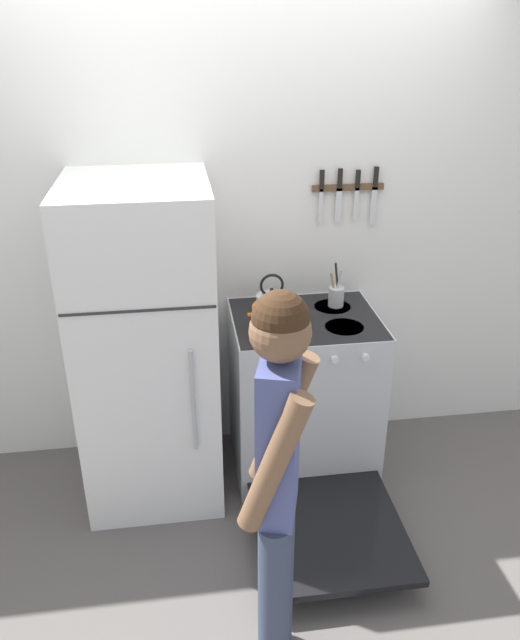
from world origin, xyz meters
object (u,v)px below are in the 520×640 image
object	(u,v)px
refrigerator	(147,347)
person	(278,480)
dutch_oven_pot	(277,319)
utensil_jar	(336,296)
tea_kettle	(272,300)
stove_range	(305,398)

from	to	relation	value
refrigerator	person	distance (m)	1.25
dutch_oven_pot	utensil_jar	bearing A→B (deg)	34.95
tea_kettle	dutch_oven_pot	bearing A→B (deg)	-93.19
dutch_oven_pot	utensil_jar	xyz separation A→B (m)	(0.36, 0.25, -0.01)
stove_range	person	distance (m)	1.30
refrigerator	utensil_jar	xyz separation A→B (m)	(1.00, 0.17, 0.14)
refrigerator	utensil_jar	size ratio (longest dim) A/B	6.63
stove_range	utensil_jar	world-z (taller)	utensil_jar
refrigerator	tea_kettle	size ratio (longest dim) A/B	8.06
utensil_jar	person	world-z (taller)	person
dutch_oven_pot	tea_kettle	distance (m)	0.25
stove_range	dutch_oven_pot	world-z (taller)	dutch_oven_pot
utensil_jar	refrigerator	bearing A→B (deg)	-170.11
dutch_oven_pot	utensil_jar	world-z (taller)	utensil_jar
person	dutch_oven_pot	bearing A→B (deg)	6.78
dutch_oven_pot	stove_range	bearing A→B (deg)	26.12
refrigerator	stove_range	size ratio (longest dim) A/B	1.23
dutch_oven_pot	tea_kettle	size ratio (longest dim) A/B	1.41
refrigerator	stove_range	distance (m)	0.89
refrigerator	person	size ratio (longest dim) A/B	1.04
stove_range	person	xyz separation A→B (m)	(-0.35, -1.17, 0.46)
refrigerator	dutch_oven_pot	distance (m)	0.66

